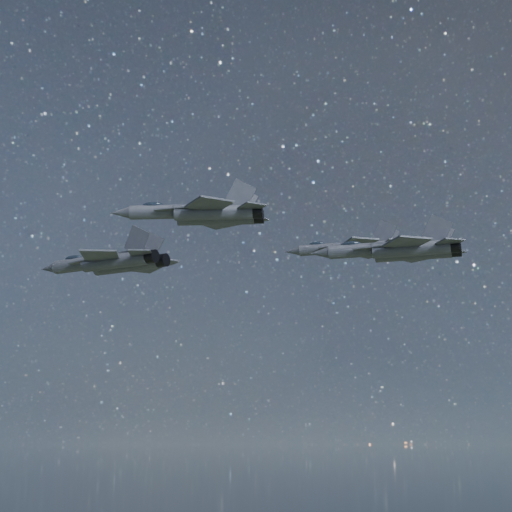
% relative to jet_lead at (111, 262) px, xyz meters
% --- Properties ---
extents(jet_lead, '(19.98, 14.11, 5.06)m').
position_rel_jet_lead_xyz_m(jet_lead, '(0.00, 0.00, 0.00)').
color(jet_lead, '#373B45').
extents(jet_left, '(15.74, 10.99, 3.96)m').
position_rel_jet_lead_xyz_m(jet_left, '(28.47, 10.70, 1.30)').
color(jet_left, '#373B45').
extents(jet_right, '(15.71, 10.46, 3.99)m').
position_rel_jet_lead_xyz_m(jet_right, '(20.98, -15.23, -0.37)').
color(jet_right, '#373B45').
extents(jet_slot, '(16.38, 11.40, 4.12)m').
position_rel_jet_lead_xyz_m(jet_slot, '(37.07, -2.35, -2.74)').
color(jet_slot, '#373B45').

